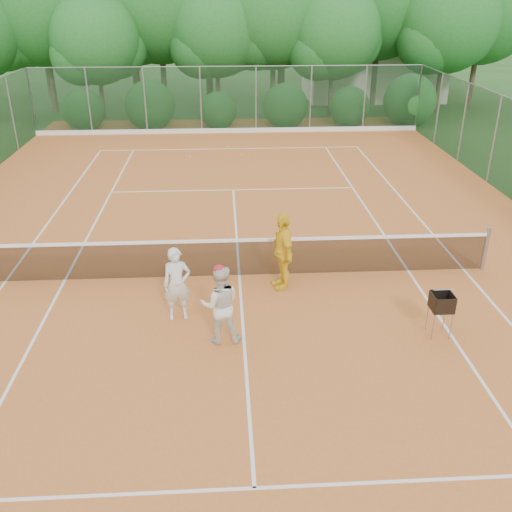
{
  "coord_description": "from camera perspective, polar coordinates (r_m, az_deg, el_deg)",
  "views": [
    {
      "loc": [
        -0.32,
        -12.11,
        6.26
      ],
      "look_at": [
        0.33,
        -1.2,
        1.1
      ],
      "focal_mm": 40.0,
      "sensor_mm": 36.0,
      "label": 1
    }
  ],
  "objects": [
    {
      "name": "ball_hopper",
      "position": [
        11.62,
        18.09,
        -4.48
      ],
      "size": [
        0.4,
        0.4,
        0.91
      ],
      "rotation": [
        0.0,
        0.0,
        0.4
      ],
      "color": "gray",
      "rests_on": "clay_court"
    },
    {
      "name": "clay_court",
      "position": [
        13.63,
        -1.68,
        -2.03
      ],
      "size": [
        18.0,
        36.0,
        0.02
      ],
      "primitive_type": "cube",
      "color": "#C56C2D",
      "rests_on": "ground"
    },
    {
      "name": "player_white",
      "position": [
        11.7,
        -7.9,
        -2.8
      ],
      "size": [
        0.62,
        0.46,
        1.56
      ],
      "primitive_type": "imported",
      "rotation": [
        0.0,
        0.0,
        0.16
      ],
      "color": "silver",
      "rests_on": "clay_court"
    },
    {
      "name": "player_center_grp",
      "position": [
        10.85,
        -3.6,
        -4.84
      ],
      "size": [
        0.8,
        0.63,
        1.63
      ],
      "color": "silver",
      "rests_on": "clay_court"
    },
    {
      "name": "stray_ball_c",
      "position": [
        23.73,
        -1.42,
        10.1
      ],
      "size": [
        0.07,
        0.07,
        0.07
      ],
      "primitive_type": "sphere",
      "color": "gold",
      "rests_on": "clay_court"
    },
    {
      "name": "court_markings",
      "position": [
        13.63,
        -1.68,
        -1.98
      ],
      "size": [
        11.03,
        23.83,
        0.01
      ],
      "color": "white",
      "rests_on": "clay_court"
    },
    {
      "name": "stray_ball_b",
      "position": [
        25.03,
        -2.85,
        10.88
      ],
      "size": [
        0.07,
        0.07,
        0.07
      ],
      "primitive_type": "sphere",
      "color": "#CDD732",
      "rests_on": "clay_court"
    },
    {
      "name": "fence_back",
      "position": [
        27.53,
        -2.77,
        15.32
      ],
      "size": [
        18.07,
        0.07,
        3.0
      ],
      "color": "#19381E",
      "rests_on": "clay_court"
    },
    {
      "name": "tennis_net",
      "position": [
        13.4,
        -1.7,
        -0.05
      ],
      "size": [
        11.97,
        0.1,
        1.1
      ],
      "color": "gray",
      "rests_on": "clay_court"
    },
    {
      "name": "club_building",
      "position": [
        37.6,
        11.53,
        17.52
      ],
      "size": [
        8.0,
        5.0,
        3.0
      ],
      "primitive_type": "cube",
      "color": "beige",
      "rests_on": "ground"
    },
    {
      "name": "ground",
      "position": [
        13.64,
        -1.68,
        -2.07
      ],
      "size": [
        120.0,
        120.0,
        0.0
      ],
      "primitive_type": "plane",
      "color": "#1F4518",
      "rests_on": "ground"
    },
    {
      "name": "player_yellow",
      "position": [
        12.76,
        2.67,
        0.5
      ],
      "size": [
        0.64,
        1.12,
        1.8
      ],
      "primitive_type": "imported",
      "rotation": [
        0.0,
        0.0,
        -1.37
      ],
      "color": "yellow",
      "rests_on": "clay_court"
    },
    {
      "name": "tropical_treeline",
      "position": [
        32.4,
        -0.31,
        23.24
      ],
      "size": [
        32.1,
        8.49,
        15.03
      ],
      "color": "brown",
      "rests_on": "ground"
    },
    {
      "name": "stray_ball_a",
      "position": [
        23.52,
        -6.62,
        9.8
      ],
      "size": [
        0.07,
        0.07,
        0.07
      ],
      "primitive_type": "sphere",
      "color": "#D9EB36",
      "rests_on": "clay_court"
    }
  ]
}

